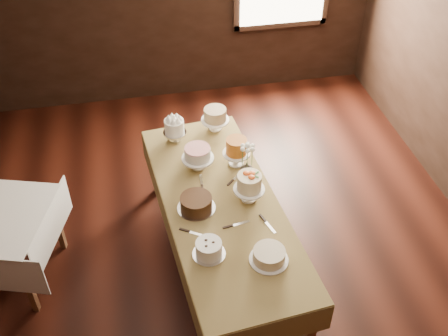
# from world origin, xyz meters

# --- Properties ---
(floor) EXTENTS (5.00, 6.00, 0.01)m
(floor) POSITION_xyz_m (0.00, 0.00, 0.00)
(floor) COLOR black
(floor) RESTS_ON ground
(display_table) EXTENTS (1.20, 2.56, 0.77)m
(display_table) POSITION_xyz_m (-0.07, -0.05, 0.71)
(display_table) COLOR #51311E
(display_table) RESTS_ON ground
(cake_meringue) EXTENTS (0.26, 0.26, 0.25)m
(cake_meringue) POSITION_xyz_m (-0.35, 0.93, 0.88)
(cake_meringue) COLOR silver
(cake_meringue) RESTS_ON display_table
(cake_speckled) EXTENTS (0.29, 0.29, 0.25)m
(cake_speckled) POSITION_xyz_m (0.08, 1.04, 0.88)
(cake_speckled) COLOR white
(cake_speckled) RESTS_ON display_table
(cake_lattice) EXTENTS (0.31, 0.31, 0.23)m
(cake_lattice) POSITION_xyz_m (-0.20, 0.47, 0.87)
(cake_lattice) COLOR white
(cake_lattice) RESTS_ON display_table
(cake_caramel) EXTENTS (0.26, 0.26, 0.30)m
(cake_caramel) POSITION_xyz_m (0.17, 0.45, 0.90)
(cake_caramel) COLOR white
(cake_caramel) RESTS_ON display_table
(cake_chocolate) EXTENTS (0.33, 0.33, 0.13)m
(cake_chocolate) POSITION_xyz_m (-0.30, -0.07, 0.83)
(cake_chocolate) COLOR silver
(cake_chocolate) RESTS_ON display_table
(cake_flowers) EXTENTS (0.28, 0.28, 0.28)m
(cake_flowers) POSITION_xyz_m (0.17, -0.04, 0.89)
(cake_flowers) COLOR white
(cake_flowers) RESTS_ON display_table
(cake_swirl) EXTENTS (0.27, 0.27, 0.13)m
(cake_swirl) POSITION_xyz_m (-0.28, -0.60, 0.83)
(cake_swirl) COLOR silver
(cake_swirl) RESTS_ON display_table
(cake_cream) EXTENTS (0.33, 0.33, 0.11)m
(cake_cream) POSITION_xyz_m (0.17, -0.75, 0.82)
(cake_cream) COLOR white
(cake_cream) RESTS_ON display_table
(cake_server_a) EXTENTS (0.24, 0.07, 0.01)m
(cake_server_a) POSITION_xyz_m (0.04, -0.32, 0.77)
(cake_server_a) COLOR silver
(cake_server_a) RESTS_ON display_table
(cake_server_b) EXTENTS (0.10, 0.24, 0.01)m
(cake_server_b) POSITION_xyz_m (0.27, -0.41, 0.77)
(cake_server_b) COLOR silver
(cake_server_b) RESTS_ON display_table
(cake_server_c) EXTENTS (0.04, 0.24, 0.01)m
(cake_server_c) POSITION_xyz_m (-0.20, 0.29, 0.77)
(cake_server_c) COLOR silver
(cake_server_c) RESTS_ON display_table
(cake_server_d) EXTENTS (0.19, 0.19, 0.01)m
(cake_server_d) POSITION_xyz_m (0.14, 0.27, 0.77)
(cake_server_d) COLOR silver
(cake_server_d) RESTS_ON display_table
(cake_server_e) EXTENTS (0.22, 0.15, 0.01)m
(cake_server_e) POSITION_xyz_m (-0.33, -0.37, 0.77)
(cake_server_e) COLOR silver
(cake_server_e) RESTS_ON display_table
(flower_vase) EXTENTS (0.13, 0.13, 0.12)m
(flower_vase) POSITION_xyz_m (0.23, 0.29, 0.83)
(flower_vase) COLOR #2D2823
(flower_vase) RESTS_ON display_table
(flower_bouquet) EXTENTS (0.14, 0.14, 0.20)m
(flower_bouquet) POSITION_xyz_m (0.23, 0.29, 1.01)
(flower_bouquet) COLOR white
(flower_bouquet) RESTS_ON flower_vase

